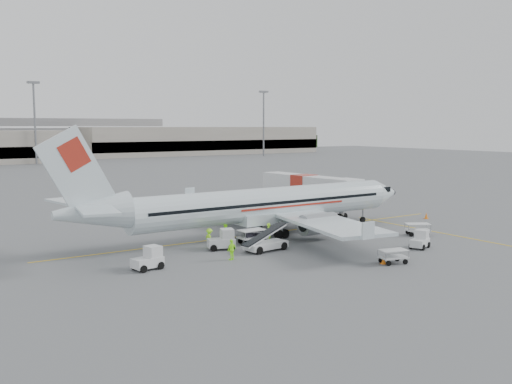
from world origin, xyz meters
TOP-DOWN VIEW (x-y plane):
  - ground at (0.00, 0.00)m, footprint 360.00×360.00m
  - stripe_lead at (0.00, 0.00)m, footprint 44.00×0.20m
  - stripe_cross at (14.00, -8.00)m, footprint 0.20×20.00m
  - terminal_east at (70.00, 145.00)m, footprint 90.00×26.00m
  - parking_garage at (25.00, 160.00)m, footprint 62.00×24.00m
  - mast_center at (5.00, 118.00)m, footprint 3.20×1.20m
  - mast_east at (80.00, 118.00)m, footprint 3.20×1.20m
  - aircraft at (-0.49, -0.81)m, footprint 36.93×29.06m
  - jet_bridge at (11.26, 8.59)m, footprint 4.31×17.38m
  - belt_loader at (-4.57, -6.38)m, footprint 5.12×2.39m
  - tug_fore at (6.81, -12.78)m, footprint 2.22×1.75m
  - tug_mid at (-7.43, -3.94)m, footprint 2.53×1.93m
  - tug_aft at (-15.22, -6.83)m, footprint 2.34×1.61m
  - cart_loaded_a at (-3.51, -3.24)m, footprint 2.31×1.71m
  - cart_loaded_b at (-3.95, -3.36)m, footprint 2.45×1.48m
  - cart_empty_a at (0.87, -15.33)m, footprint 2.30×1.69m
  - cart_empty_b at (11.18, -8.79)m, footprint 2.55×2.25m
  - cone_nose at (19.69, -2.70)m, footprint 0.43×0.43m
  - cone_port at (-3.80, 10.94)m, footprint 0.42×0.42m
  - cone_stbd at (0.19, -15.01)m, footprint 0.38×0.38m
  - crew_a at (-2.37, -3.69)m, footprint 0.73×0.74m
  - crew_b at (-5.53, -1.50)m, footprint 1.01×1.02m
  - crew_c at (-7.88, -2.73)m, footprint 0.64×1.08m
  - crew_d at (-8.63, -7.64)m, footprint 1.02×0.70m

SIDE VIEW (x-z plane):
  - ground at x=0.00m, z-range 0.00..0.00m
  - stripe_lead at x=0.00m, z-range 0.00..0.01m
  - stripe_cross at x=14.00m, z-range 0.00..0.01m
  - cone_stbd at x=0.19m, z-range 0.00..0.62m
  - cone_port at x=-3.80m, z-range 0.00..0.68m
  - cone_nose at x=19.69m, z-range 0.00..0.70m
  - cart_empty_a at x=0.87m, z-range 0.00..1.07m
  - cart_loaded_a at x=-3.51m, z-range 0.00..1.08m
  - cart_empty_b at x=11.18m, z-range 0.00..1.14m
  - cart_loaded_b at x=-3.95m, z-range 0.00..1.26m
  - tug_fore at x=6.81m, z-range 0.00..1.50m
  - crew_d at x=-8.63m, z-range 0.00..1.62m
  - crew_c at x=-7.88m, z-range 0.00..1.65m
  - crew_b at x=-5.53m, z-range 0.00..1.66m
  - tug_aft at x=-15.22m, z-range 0.00..1.66m
  - crew_a at x=-2.37m, z-range 0.00..1.72m
  - tug_mid at x=-7.43m, z-range 0.00..1.73m
  - belt_loader at x=-4.57m, z-range 0.00..2.68m
  - jet_bridge at x=11.26m, z-range 0.00..4.52m
  - terminal_east at x=70.00m, z-range 0.00..10.00m
  - aircraft at x=-0.49m, z-range 0.00..10.11m
  - parking_garage at x=25.00m, z-range 0.00..14.00m
  - mast_center at x=5.00m, z-range 0.00..22.00m
  - mast_east at x=80.00m, z-range 0.00..22.00m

